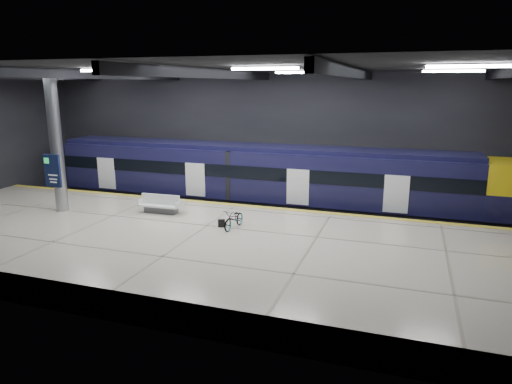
% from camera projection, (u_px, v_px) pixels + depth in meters
% --- Properties ---
extents(ground, '(30.00, 30.00, 0.00)m').
position_uv_depth(ground, '(217.00, 241.00, 21.73)').
color(ground, black).
rests_on(ground, ground).
extents(room_shell, '(30.10, 16.10, 8.05)m').
position_uv_depth(room_shell, '(214.00, 121.00, 20.42)').
color(room_shell, black).
rests_on(room_shell, ground).
extents(platform, '(30.00, 11.00, 1.10)m').
position_uv_depth(platform, '(193.00, 248.00, 19.30)').
color(platform, beige).
rests_on(platform, ground).
extents(safety_strip, '(30.00, 0.40, 0.01)m').
position_uv_depth(safety_strip, '(237.00, 205.00, 24.01)').
color(safety_strip, gold).
rests_on(safety_strip, platform).
extents(rails, '(30.00, 1.52, 0.16)m').
position_uv_depth(rails, '(254.00, 210.00, 26.79)').
color(rails, gray).
rests_on(rails, ground).
extents(train, '(29.40, 2.84, 3.79)m').
position_uv_depth(train, '(283.00, 179.00, 25.79)').
color(train, black).
rests_on(train, ground).
extents(bench, '(2.13, 0.93, 0.93)m').
position_uv_depth(bench, '(161.00, 206.00, 22.53)').
color(bench, '#595B60').
rests_on(bench, platform).
extents(bicycle, '(0.76, 1.72, 0.88)m').
position_uv_depth(bicycle, '(234.00, 219.00, 20.06)').
color(bicycle, '#99999E').
rests_on(bicycle, platform).
extents(pannier_bag, '(0.34, 0.26, 0.35)m').
position_uv_depth(pannier_bag, '(222.00, 223.00, 20.30)').
color(pannier_bag, black).
rests_on(pannier_bag, platform).
extents(info_column, '(0.90, 0.78, 6.90)m').
position_uv_depth(info_column, '(56.00, 144.00, 22.25)').
color(info_column, '#9EA0A5').
rests_on(info_column, platform).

